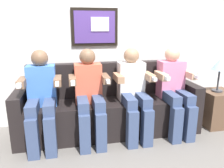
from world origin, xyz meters
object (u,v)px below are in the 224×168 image
Objects in this scene: side_table_right at (216,108)px; table_lamp at (220,66)px; person_leftmost at (41,96)px; person_right_center at (134,90)px; couch at (109,109)px; person_left_center at (89,93)px; person_rightmost at (174,88)px.

table_lamp reaches higher than side_table_right.
person_leftmost is 1.09m from person_right_center.
table_lamp is (2.29, 0.05, 0.25)m from person_leftmost.
couch is 1.58m from table_lamp.
table_lamp is at bearing 2.36° from person_right_center.
person_left_center is at bearing -179.95° from person_right_center.
person_right_center is 1.00× the size of person_rightmost.
couch is 0.88m from person_leftmost.
person_right_center is at bearing -177.18° from side_table_right.
side_table_right is at bearing 5.06° from person_rightmost.
person_right_center reaches higher than table_lamp.
person_leftmost is at bearing 180.00° from person_left_center.
side_table_right is at bearing 2.82° from person_right_center.
person_left_center is 2.22× the size of side_table_right.
person_leftmost is at bearing -168.30° from couch.
person_left_center reaches higher than couch.
person_left_center and person_right_center have the same top height.
person_left_center is at bearing -178.02° from side_table_right.
couch is at bearing 148.27° from person_right_center.
couch is 0.43m from person_left_center.
table_lamp is (1.21, 0.05, 0.25)m from person_right_center.
person_leftmost is 2.41× the size of table_lamp.
side_table_right is (2.32, 0.06, -0.36)m from person_leftmost.
table_lamp reaches higher than couch.
person_rightmost reaches higher than side_table_right.
couch is 5.04× the size of table_lamp.
side_table_right is at bearing -4.06° from couch.
person_leftmost reaches higher than table_lamp.
person_rightmost is 0.71m from table_lamp.
person_leftmost is 2.35m from side_table_right.
side_table_right is (0.69, 0.06, -0.36)m from person_rightmost.
person_left_center is at bearing -148.16° from couch.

